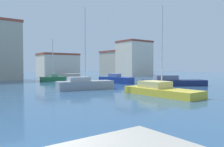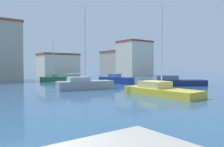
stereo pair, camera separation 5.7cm
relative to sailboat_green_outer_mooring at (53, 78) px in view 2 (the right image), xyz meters
The scene contains 9 objects.
water 13.90m from the sailboat_green_outer_mooring, 85.11° to the right, with size 160.00×160.00×0.00m, color #2D5175.
sailboat_green_outer_mooring is the anchor object (origin of this frame).
motorboat_blue_center_channel 12.52m from the sailboat_green_outer_mooring, 59.41° to the right, with size 3.59×6.04×1.53m.
sailboat_grey_distant_north 16.32m from the sailboat_green_outer_mooring, 98.47° to the right, with size 6.84×3.28×9.67m.
motorboat_navy_mid_harbor 21.61m from the sailboat_green_outer_mooring, 62.49° to the right, with size 8.60×6.74×1.48m.
sailboat_yellow_behind_lamppost 24.97m from the sailboat_green_outer_mooring, 88.14° to the right, with size 2.76×7.73×8.35m.
harbor_office 19.60m from the sailboat_green_outer_mooring, 64.98° to the left, with size 9.97×7.18×6.15m.
warehouse_block 29.90m from the sailboat_green_outer_mooring, 17.72° to the left, with size 8.46×7.54×10.08m.
waterfront_apartments 36.16m from the sailboat_green_outer_mooring, 29.92° to the left, with size 13.04×9.62×7.66m.
Camera 2 is at (-1.23, -5.10, 2.74)m, focal length 35.15 mm.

